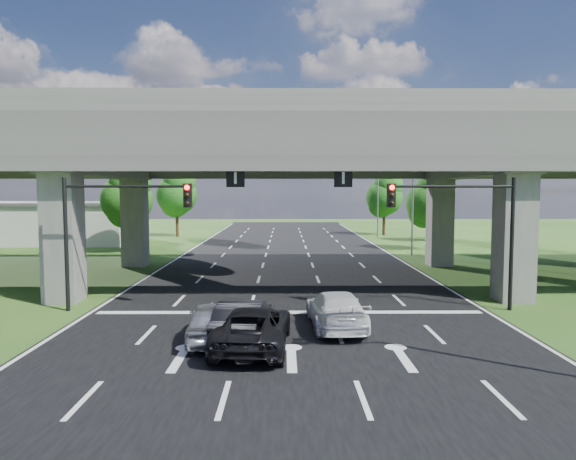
{
  "coord_description": "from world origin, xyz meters",
  "views": [
    {
      "loc": [
        -0.22,
        -18.87,
        5.39
      ],
      "look_at": [
        -0.04,
        8.24,
        3.33
      ],
      "focal_mm": 32.0,
      "sensor_mm": 36.0,
      "label": 1
    }
  ],
  "objects_px": {
    "streetlight_far": "(408,186)",
    "car_silver": "(212,321)",
    "car_trailing": "(253,327)",
    "car_dark": "(243,320)",
    "signal_left": "(114,218)",
    "streetlight_beyond": "(375,187)",
    "car_white": "(336,310)",
    "signal_right": "(465,218)"
  },
  "relations": [
    {
      "from": "car_silver",
      "to": "car_dark",
      "type": "height_order",
      "value": "car_dark"
    },
    {
      "from": "streetlight_far",
      "to": "car_white",
      "type": "height_order",
      "value": "streetlight_far"
    },
    {
      "from": "signal_left",
      "to": "streetlight_beyond",
      "type": "bearing_deg",
      "value": 63.57
    },
    {
      "from": "signal_right",
      "to": "car_silver",
      "type": "height_order",
      "value": "signal_right"
    },
    {
      "from": "signal_left",
      "to": "car_dark",
      "type": "distance_m",
      "value": 8.41
    },
    {
      "from": "car_dark",
      "to": "signal_left",
      "type": "bearing_deg",
      "value": -32.6
    },
    {
      "from": "car_silver",
      "to": "car_white",
      "type": "distance_m",
      "value": 4.95
    },
    {
      "from": "signal_left",
      "to": "car_silver",
      "type": "distance_m",
      "value": 7.68
    },
    {
      "from": "streetlight_far",
      "to": "car_silver",
      "type": "relative_size",
      "value": 2.41
    },
    {
      "from": "signal_left",
      "to": "car_white",
      "type": "distance_m",
      "value": 10.65
    },
    {
      "from": "car_dark",
      "to": "streetlight_beyond",
      "type": "bearing_deg",
      "value": -101.24
    },
    {
      "from": "signal_left",
      "to": "car_dark",
      "type": "bearing_deg",
      "value": -37.54
    },
    {
      "from": "car_white",
      "to": "signal_right",
      "type": "bearing_deg",
      "value": -156.91
    },
    {
      "from": "streetlight_far",
      "to": "car_trailing",
      "type": "bearing_deg",
      "value": -113.98
    },
    {
      "from": "signal_right",
      "to": "car_trailing",
      "type": "bearing_deg",
      "value": -148.55
    },
    {
      "from": "streetlight_far",
      "to": "car_white",
      "type": "xyz_separation_m",
      "value": [
        -8.3,
        -23.04,
        -5.1
      ]
    },
    {
      "from": "streetlight_beyond",
      "to": "car_dark",
      "type": "height_order",
      "value": "streetlight_beyond"
    },
    {
      "from": "car_dark",
      "to": "car_trailing",
      "type": "height_order",
      "value": "car_dark"
    },
    {
      "from": "signal_left",
      "to": "streetlight_beyond",
      "type": "distance_m",
      "value": 40.3
    },
    {
      "from": "car_trailing",
      "to": "car_white",
      "type": "bearing_deg",
      "value": -136.93
    },
    {
      "from": "streetlight_beyond",
      "to": "car_dark",
      "type": "distance_m",
      "value": 42.73
    },
    {
      "from": "signal_right",
      "to": "streetlight_far",
      "type": "xyz_separation_m",
      "value": [
        2.27,
        20.06,
        1.66
      ]
    },
    {
      "from": "car_silver",
      "to": "car_dark",
      "type": "relative_size",
      "value": 0.92
    },
    {
      "from": "streetlight_far",
      "to": "streetlight_beyond",
      "type": "height_order",
      "value": "same"
    },
    {
      "from": "streetlight_beyond",
      "to": "car_trailing",
      "type": "xyz_separation_m",
      "value": [
        -11.4,
        -41.64,
        -5.1
      ]
    },
    {
      "from": "streetlight_far",
      "to": "streetlight_beyond",
      "type": "bearing_deg",
      "value": 90.0
    },
    {
      "from": "signal_right",
      "to": "car_white",
      "type": "relative_size",
      "value": 1.22
    },
    {
      "from": "car_dark",
      "to": "car_trailing",
      "type": "distance_m",
      "value": 0.99
    },
    {
      "from": "car_dark",
      "to": "car_trailing",
      "type": "bearing_deg",
      "value": 119.98
    },
    {
      "from": "signal_right",
      "to": "streetlight_beyond",
      "type": "distance_m",
      "value": 36.17
    },
    {
      "from": "streetlight_far",
      "to": "signal_right",
      "type": "bearing_deg",
      "value": -96.47
    },
    {
      "from": "signal_right",
      "to": "signal_left",
      "type": "distance_m",
      "value": 15.65
    },
    {
      "from": "car_dark",
      "to": "car_trailing",
      "type": "relative_size",
      "value": 0.87
    },
    {
      "from": "signal_left",
      "to": "car_white",
      "type": "height_order",
      "value": "signal_left"
    },
    {
      "from": "signal_left",
      "to": "streetlight_far",
      "type": "bearing_deg",
      "value": 48.22
    },
    {
      "from": "signal_right",
      "to": "streetlight_beyond",
      "type": "bearing_deg",
      "value": 86.39
    },
    {
      "from": "car_white",
      "to": "car_trailing",
      "type": "height_order",
      "value": "car_trailing"
    },
    {
      "from": "car_silver",
      "to": "car_trailing",
      "type": "xyz_separation_m",
      "value": [
        1.53,
        -0.88,
        0.01
      ]
    },
    {
      "from": "streetlight_beyond",
      "to": "car_silver",
      "type": "bearing_deg",
      "value": -107.61
    },
    {
      "from": "car_dark",
      "to": "car_white",
      "type": "relative_size",
      "value": 0.92
    },
    {
      "from": "streetlight_far",
      "to": "car_silver",
      "type": "distance_m",
      "value": 28.4
    },
    {
      "from": "car_trailing",
      "to": "streetlight_beyond",
      "type": "bearing_deg",
      "value": -102.22
    }
  ]
}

